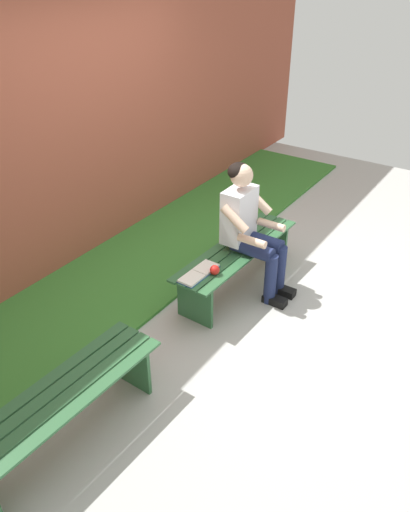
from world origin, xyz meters
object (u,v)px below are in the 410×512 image
at_px(bench_far, 62,406).
at_px(book_open, 199,273).
at_px(person_seated, 250,225).
at_px(apple, 215,270).
at_px(bench_near, 237,258).

distance_m(bench_far, book_open, 1.60).
height_order(bench_far, book_open, book_open).
bearing_deg(person_seated, book_open, -13.50).
bearing_deg(book_open, apple, 127.15).
distance_m(person_seated, apple, 0.56).
relative_size(person_seated, book_open, 2.94).
bearing_deg(person_seated, apple, -3.79).
relative_size(bench_far, book_open, 3.58).
relative_size(bench_near, apple, 18.32).
relative_size(bench_near, book_open, 3.75).
xyz_separation_m(person_seated, book_open, (0.60, -0.14, -0.24)).
bearing_deg(bench_near, person_seated, 114.59).
height_order(bench_near, book_open, book_open).
bearing_deg(person_seated, bench_near, -65.41).
bearing_deg(bench_far, book_open, -178.35).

